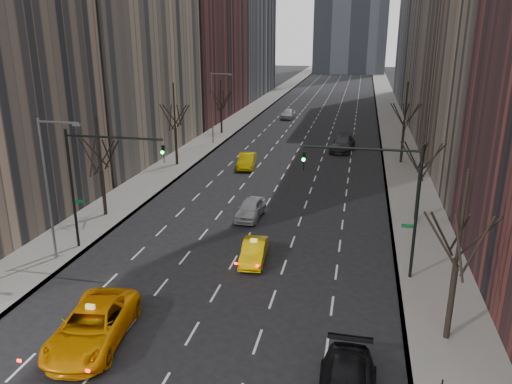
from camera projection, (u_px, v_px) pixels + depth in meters
The scene contains 18 objects.
sidewalk_left at pixel (248, 114), 88.07m from camera, with size 4.50×320.00×0.15m, color slate.
sidewalk_right at pixel (391, 118), 83.25m from camera, with size 4.50×320.00×0.15m, color slate.
tree_lw_b at pixel (102, 171), 38.50m from camera, with size 3.36×3.50×7.82m.
tree_lw_c at pixel (175, 129), 53.30m from camera, with size 3.36×3.50×8.74m.
tree_lw_d at pixel (221, 109), 70.20m from camera, with size 3.36×3.50×7.36m.
tree_rw_a at pixel (456, 266), 22.56m from camera, with size 3.36×3.50×8.28m.
tree_rw_b at pixel (420, 175), 37.50m from camera, with size 3.36×3.50×7.82m.
tree_rw_c at pixel (404, 127), 54.15m from camera, with size 3.36×3.50×8.74m.
traffic_mast_left at pixel (94, 171), 31.80m from camera, with size 6.69×0.39×8.00m.
traffic_mast_right at pixel (388, 189), 28.21m from camera, with size 6.69×0.39×8.00m.
streetlight_near at pixel (51, 176), 30.24m from camera, with size 2.83×0.22×9.00m.
streetlight_far at pixel (215, 101), 62.82m from camera, with size 2.83×0.22×9.00m.
taxi_suv at pixel (93, 326), 23.32m from camera, with size 2.93×6.35×1.76m, color #FF9E05.
taxi_sedan at pixel (254, 252), 31.64m from camera, with size 1.42×4.07×1.34m, color #FFC605.
silver_sedan_ahead at pixel (250, 209), 39.06m from camera, with size 1.77×4.40×1.50m, color #AEB1B6.
far_taxi at pixel (247, 161), 53.39m from camera, with size 1.63×4.67×1.54m, color #D7B004.
far_suv_grey at pixel (343, 143), 61.00m from camera, with size 2.48×6.10×1.77m, color #2F3035.
far_car_white at pixel (288, 114), 83.35m from camera, with size 1.91×4.75×1.62m, color silver.
Camera 1 is at (7.37, -15.86, 14.03)m, focal length 35.00 mm.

